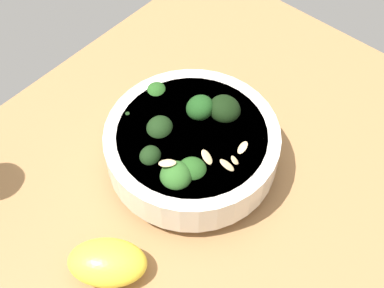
{
  "coord_description": "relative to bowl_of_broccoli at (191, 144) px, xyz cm",
  "views": [
    {
      "loc": [
        -16.27,
        26.71,
        49.62
      ],
      "look_at": [
        5.68,
        1.53,
        4.0
      ],
      "focal_mm": 47.27,
      "sensor_mm": 36.0,
      "label": 1
    }
  ],
  "objects": [
    {
      "name": "ground_plane",
      "position": [
        -5.8,
        -1.58,
        -6.06
      ],
      "size": [
        60.56,
        60.56,
        4.33
      ],
      "primitive_type": "cube",
      "color": "#996D42"
    },
    {
      "name": "bowl_of_broccoli",
      "position": [
        0.0,
        0.0,
        0.0
      ],
      "size": [
        19.48,
        19.44,
        8.51
      ],
      "color": "silver",
      "rests_on": "ground_plane"
    },
    {
      "name": "lemon_wedge",
      "position": [
        -2.37,
        15.42,
        -2.0
      ],
      "size": [
        9.51,
        8.93,
        3.78
      ],
      "primitive_type": "ellipsoid",
      "rotation": [
        0.0,
        0.0,
        3.79
      ],
      "color": "yellow",
      "rests_on": "ground_plane"
    }
  ]
}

